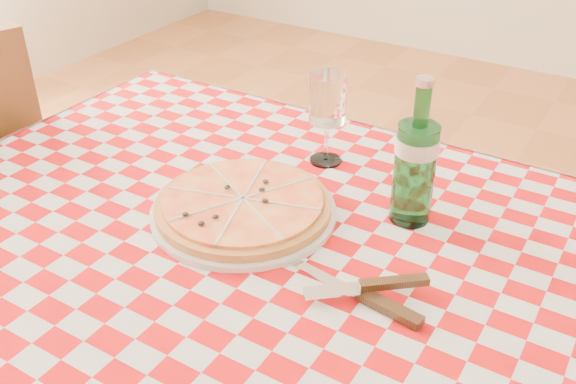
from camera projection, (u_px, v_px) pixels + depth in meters
name	position (u px, v px, depth m)	size (l,w,h in m)	color
dining_table	(279.00, 298.00, 1.01)	(1.20, 0.80, 0.75)	brown
tablecloth	(278.00, 250.00, 0.96)	(1.30, 0.90, 0.01)	#AF0A0C
pizza_plate	(243.00, 204.00, 1.02)	(0.30, 0.30, 0.04)	gold
water_bottle	(416.00, 153.00, 0.96)	(0.07, 0.07, 0.24)	#175D23
wine_glass	(327.00, 119.00, 1.14)	(0.07, 0.07, 0.17)	white
cutlery	(359.00, 289.00, 0.86)	(0.24, 0.20, 0.03)	silver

